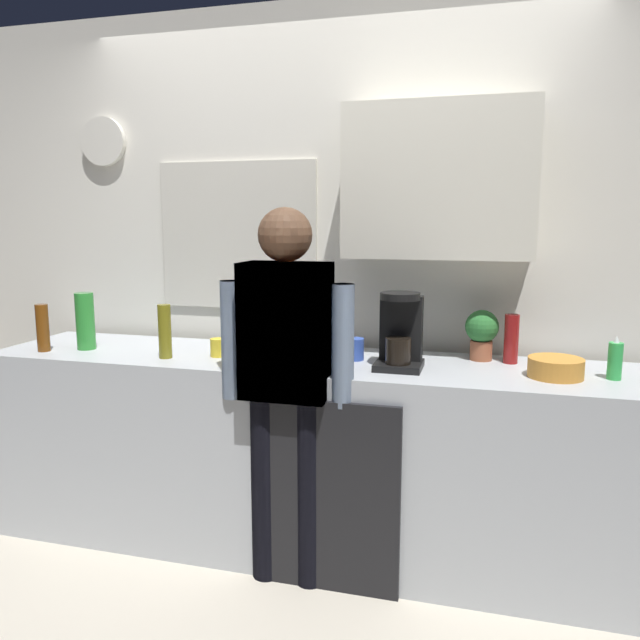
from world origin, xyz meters
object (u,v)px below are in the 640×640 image
at_px(bottle_olive_oil, 165,331).
at_px(person_guest, 286,367).
at_px(coffee_maker, 400,334).
at_px(person_at_sink, 286,367).
at_px(bottle_amber_beer, 43,328).
at_px(bottle_red_vinegar, 511,339).
at_px(bottle_clear_soda, 85,321).
at_px(bottle_dark_sauce, 263,348).
at_px(cup_yellow_cup, 218,348).
at_px(dish_soap, 615,360).
at_px(mixing_bowl, 556,368).
at_px(cup_terracotta_mug, 294,351).
at_px(cup_blue_mug, 355,349).
at_px(potted_plant, 482,331).

distance_m(bottle_olive_oil, person_guest, 0.66).
bearing_deg(coffee_maker, person_at_sink, -149.80).
xyz_separation_m(bottle_olive_oil, bottle_amber_beer, (-0.65, -0.02, -0.01)).
relative_size(bottle_olive_oil, bottle_amber_beer, 1.09).
bearing_deg(bottle_red_vinegar, bottle_clear_soda, -173.27).
distance_m(bottle_dark_sauce, bottle_clear_soda, 1.00).
xyz_separation_m(person_at_sink, person_guest, (0.00, 0.00, 0.00)).
bearing_deg(cup_yellow_cup, bottle_olive_oil, -157.09).
distance_m(bottle_dark_sauce, bottle_amber_beer, 1.16).
xyz_separation_m(dish_soap, person_guest, (-1.29, -0.28, -0.05)).
bearing_deg(dish_soap, mixing_bowl, -172.96).
bearing_deg(person_guest, person_at_sink, -0.00).
relative_size(bottle_red_vinegar, bottle_amber_beer, 0.96).
distance_m(coffee_maker, bottle_olive_oil, 1.08).
height_order(cup_yellow_cup, person_guest, person_guest).
bearing_deg(dish_soap, person_at_sink, -167.94).
bearing_deg(cup_yellow_cup, cup_terracotta_mug, 1.25).
bearing_deg(cup_terracotta_mug, cup_blue_mug, 19.35).
bearing_deg(cup_blue_mug, bottle_red_vinegar, 10.09).
distance_m(coffee_maker, bottle_red_vinegar, 0.51).
relative_size(cup_blue_mug, person_guest, 0.06).
bearing_deg(bottle_olive_oil, mixing_bowl, 3.29).
bearing_deg(cup_terracotta_mug, person_guest, -79.73).
bearing_deg(cup_yellow_cup, person_at_sink, -30.35).
bearing_deg(cup_blue_mug, person_guest, -122.01).
height_order(coffee_maker, person_guest, person_guest).
bearing_deg(person_at_sink, mixing_bowl, 18.74).
xyz_separation_m(cup_terracotta_mug, mixing_bowl, (1.12, -0.00, -0.01)).
relative_size(bottle_clear_soda, potted_plant, 1.22).
bearing_deg(person_at_sink, bottle_dark_sauce, 157.48).
height_order(coffee_maker, potted_plant, coffee_maker).
bearing_deg(person_guest, bottle_clear_soda, 20.11).
xyz_separation_m(bottle_amber_beer, cup_yellow_cup, (0.87, 0.11, -0.07)).
relative_size(bottle_amber_beer, person_at_sink, 0.14).
relative_size(potted_plant, person_guest, 0.14).
distance_m(cup_terracotta_mug, dish_soap, 1.34).
xyz_separation_m(cup_terracotta_mug, person_guest, (0.05, -0.25, -0.01)).
bearing_deg(bottle_clear_soda, person_at_sink, -11.54).
bearing_deg(person_at_sink, bottle_olive_oil, 172.35).
distance_m(bottle_red_vinegar, dish_soap, 0.44).
relative_size(bottle_olive_oil, potted_plant, 1.09).
bearing_deg(bottle_olive_oil, cup_terracotta_mug, 9.72).
relative_size(bottle_dark_sauce, cup_yellow_cup, 2.12).
bearing_deg(bottle_olive_oil, potted_plant, 13.74).
relative_size(bottle_red_vinegar, person_guest, 0.14).
xyz_separation_m(bottle_clear_soda, cup_yellow_cup, (0.70, 0.02, -0.10)).
relative_size(bottle_clear_soda, cup_blue_mug, 2.80).
height_order(cup_blue_mug, cup_yellow_cup, cup_blue_mug).
relative_size(potted_plant, person_at_sink, 0.14).
distance_m(person_at_sink, person_guest, 0.00).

